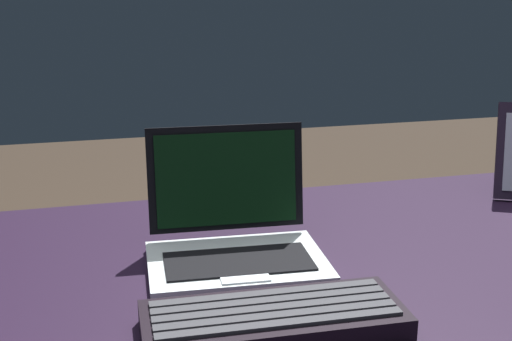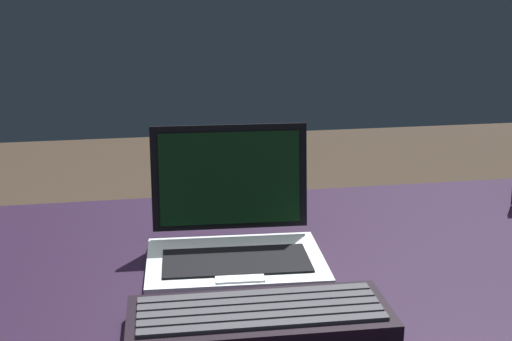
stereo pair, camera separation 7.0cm
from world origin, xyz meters
name	(u,v)px [view 2 (the right image)]	position (x,y,z in m)	size (l,w,h in m)	color
desk	(250,340)	(0.00, 0.00, 0.65)	(1.71, 0.76, 0.74)	black
laptop_front	(234,237)	(-0.01, 0.07, 0.77)	(0.26, 0.21, 0.18)	silver
external_keyboard	(260,320)	(-0.01, -0.14, 0.75)	(0.31, 0.13, 0.03)	black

